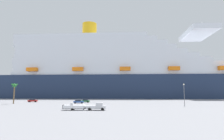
{
  "coord_description": "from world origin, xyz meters",
  "views": [
    {
      "loc": [
        7.27,
        -76.65,
        5.5
      ],
      "look_at": [
        9.14,
        45.5,
        19.66
      ],
      "focal_mm": 29.63,
      "sensor_mm": 36.0,
      "label": 1
    }
  ],
  "objects_px": {
    "small_boat_on_trailer": "(76,107)",
    "street_lamp": "(184,92)",
    "parked_car_blue_suv": "(78,102)",
    "palm_tree": "(14,87)",
    "parked_car_red_hatchback": "(33,100)",
    "parked_car_green_wagon": "(85,101)",
    "pickup_truck": "(97,107)",
    "cruise_ship": "(120,74)"
  },
  "relations": [
    {
      "from": "pickup_truck",
      "to": "parked_car_blue_suv",
      "type": "bearing_deg",
      "value": 108.69
    },
    {
      "from": "pickup_truck",
      "to": "palm_tree",
      "type": "relative_size",
      "value": 0.63
    },
    {
      "from": "parked_car_green_wagon",
      "to": "cruise_ship",
      "type": "bearing_deg",
      "value": 70.63
    },
    {
      "from": "pickup_truck",
      "to": "street_lamp",
      "type": "xyz_separation_m",
      "value": [
        31.66,
        14.16,
        4.39
      ]
    },
    {
      "from": "pickup_truck",
      "to": "parked_car_red_hatchback",
      "type": "distance_m",
      "value": 55.27
    },
    {
      "from": "small_boat_on_trailer",
      "to": "street_lamp",
      "type": "relative_size",
      "value": 1.0
    },
    {
      "from": "palm_tree",
      "to": "parked_car_blue_suv",
      "type": "xyz_separation_m",
      "value": [
        28.31,
        2.76,
        -6.46
      ]
    },
    {
      "from": "small_boat_on_trailer",
      "to": "parked_car_blue_suv",
      "type": "distance_m",
      "value": 31.57
    },
    {
      "from": "pickup_truck",
      "to": "street_lamp",
      "type": "distance_m",
      "value": 34.96
    },
    {
      "from": "parked_car_blue_suv",
      "to": "palm_tree",
      "type": "bearing_deg",
      "value": -174.43
    },
    {
      "from": "parked_car_red_hatchback",
      "to": "small_boat_on_trailer",
      "type": "bearing_deg",
      "value": -54.31
    },
    {
      "from": "pickup_truck",
      "to": "street_lamp",
      "type": "relative_size",
      "value": 0.68
    },
    {
      "from": "pickup_truck",
      "to": "palm_tree",
      "type": "height_order",
      "value": "palm_tree"
    },
    {
      "from": "parked_car_blue_suv",
      "to": "small_boat_on_trailer",
      "type": "bearing_deg",
      "value": -81.6
    },
    {
      "from": "street_lamp",
      "to": "palm_tree",
      "type": "bearing_deg",
      "value": 168.26
    },
    {
      "from": "street_lamp",
      "to": "parked_car_blue_suv",
      "type": "xyz_separation_m",
      "value": [
        -42.35,
        17.45,
        -4.6
      ]
    },
    {
      "from": "pickup_truck",
      "to": "small_boat_on_trailer",
      "type": "xyz_separation_m",
      "value": [
        -6.08,
        0.38,
        -0.08
      ]
    },
    {
      "from": "small_boat_on_trailer",
      "to": "palm_tree",
      "type": "bearing_deg",
      "value": 139.15
    },
    {
      "from": "palm_tree",
      "to": "cruise_ship",
      "type": "bearing_deg",
      "value": 53.46
    },
    {
      "from": "street_lamp",
      "to": "parked_car_blue_suv",
      "type": "distance_m",
      "value": 46.03
    },
    {
      "from": "palm_tree",
      "to": "street_lamp",
      "type": "xyz_separation_m",
      "value": [
        70.66,
        -14.69,
        -1.86
      ]
    },
    {
      "from": "small_boat_on_trailer",
      "to": "parked_car_green_wagon",
      "type": "distance_m",
      "value": 38.12
    },
    {
      "from": "small_boat_on_trailer",
      "to": "parked_car_green_wagon",
      "type": "xyz_separation_m",
      "value": [
        -2.37,
        38.04,
        -0.13
      ]
    },
    {
      "from": "small_boat_on_trailer",
      "to": "parked_car_green_wagon",
      "type": "bearing_deg",
      "value": 93.56
    },
    {
      "from": "street_lamp",
      "to": "pickup_truck",
      "type": "bearing_deg",
      "value": -155.9
    },
    {
      "from": "street_lamp",
      "to": "parked_car_red_hatchback",
      "type": "height_order",
      "value": "street_lamp"
    },
    {
      "from": "parked_car_red_hatchback",
      "to": "cruise_ship",
      "type": "bearing_deg",
      "value": 49.33
    },
    {
      "from": "street_lamp",
      "to": "parked_car_red_hatchback",
      "type": "xyz_separation_m",
      "value": [
        -67.62,
        27.82,
        -4.6
      ]
    },
    {
      "from": "parked_car_red_hatchback",
      "to": "parked_car_blue_suv",
      "type": "xyz_separation_m",
      "value": [
        25.27,
        -10.37,
        0.0
      ]
    },
    {
      "from": "pickup_truck",
      "to": "parked_car_blue_suv",
      "type": "xyz_separation_m",
      "value": [
        -10.69,
        31.61,
        -0.21
      ]
    },
    {
      "from": "palm_tree",
      "to": "parked_car_red_hatchback",
      "type": "relative_size",
      "value": 1.93
    },
    {
      "from": "pickup_truck",
      "to": "parked_car_blue_suv",
      "type": "distance_m",
      "value": 33.37
    },
    {
      "from": "parked_car_red_hatchback",
      "to": "parked_car_blue_suv",
      "type": "height_order",
      "value": "same"
    },
    {
      "from": "palm_tree",
      "to": "parked_car_green_wagon",
      "type": "bearing_deg",
      "value": 17.4
    },
    {
      "from": "street_lamp",
      "to": "parked_car_blue_suv",
      "type": "bearing_deg",
      "value": 157.61
    },
    {
      "from": "small_boat_on_trailer",
      "to": "street_lamp",
      "type": "distance_m",
      "value": 40.43
    },
    {
      "from": "cruise_ship",
      "to": "parked_car_red_hatchback",
      "type": "bearing_deg",
      "value": -130.67
    },
    {
      "from": "parked_car_green_wagon",
      "to": "parked_car_blue_suv",
      "type": "height_order",
      "value": "same"
    },
    {
      "from": "cruise_ship",
      "to": "palm_tree",
      "type": "xyz_separation_m",
      "value": [
        -51.73,
        -69.79,
        -13.01
      ]
    },
    {
      "from": "pickup_truck",
      "to": "small_boat_on_trailer",
      "type": "bearing_deg",
      "value": 176.46
    },
    {
      "from": "street_lamp",
      "to": "parked_car_blue_suv",
      "type": "relative_size",
      "value": 1.7
    },
    {
      "from": "small_boat_on_trailer",
      "to": "palm_tree",
      "type": "distance_m",
      "value": 43.99
    }
  ]
}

